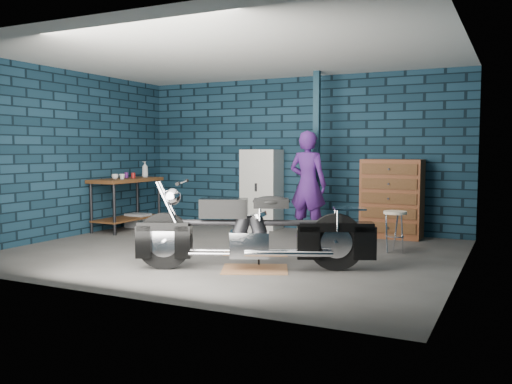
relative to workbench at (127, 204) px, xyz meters
The scene contains 16 objects.
ground 2.91m from the workbench, 21.40° to the right, with size 6.00×6.00×0.00m, color #504E4B.
room_walls 3.09m from the workbench, 10.50° to the right, with size 6.02×5.01×2.71m.
support_post 3.47m from the workbench, 15.57° to the left, with size 0.10×0.10×2.70m, color #132E3C.
workbench is the anchor object (origin of this frame).
drip_mat 3.98m from the workbench, 28.77° to the right, with size 0.77×0.58×0.01m, color #8E5E3E.
motorcycle 3.96m from the workbench, 28.77° to the right, with size 2.40×0.65×1.06m, color black, non-canonical shape.
person 3.27m from the workbench, 10.83° to the left, with size 0.63×0.41×1.72m, color #471D6D.
storage_bin 0.44m from the workbench, 86.02° to the left, with size 0.41×0.29×0.25m, color gray.
locker 2.42m from the workbench, 29.41° to the left, with size 0.66×0.47×1.42m, color silver.
tool_chest 4.58m from the workbench, 14.94° to the left, with size 0.95×0.53×1.26m, color brown.
shop_stool 4.74m from the workbench, ahead, with size 0.32×0.32×0.57m, color beige, non-canonical shape.
cup_a 0.57m from the workbench, 94.55° to the right, with size 0.11×0.11×0.09m, color beige.
cup_b 0.57m from the workbench, 64.70° to the right, with size 0.10×0.10×0.09m, color beige.
mug_purple 0.54m from the workbench, 128.53° to the left, with size 0.07×0.07×0.10m, color #591A6B.
mug_red 0.52m from the workbench, 56.55° to the left, with size 0.07×0.07×0.10m, color maroon.
bottle 0.80m from the workbench, 88.92° to the left, with size 0.11×0.11×0.29m, color gray.
Camera 1 is at (3.57, -6.54, 1.42)m, focal length 38.00 mm.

